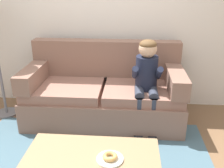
{
  "coord_description": "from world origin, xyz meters",
  "views": [
    {
      "loc": [
        0.42,
        -2.19,
        1.72
      ],
      "look_at": [
        0.21,
        0.45,
        0.65
      ],
      "focal_mm": 41.34,
      "sensor_mm": 36.0,
      "label": 1
    }
  ],
  "objects_px": {
    "couch": "(104,93)",
    "toy_controller": "(41,154)",
    "donut": "(110,156)",
    "coffee_table": "(92,159)",
    "person_child": "(147,77)"
  },
  "relations": [
    {
      "from": "coffee_table",
      "to": "donut",
      "type": "bearing_deg",
      "value": -18.88
    },
    {
      "from": "coffee_table",
      "to": "person_child",
      "type": "height_order",
      "value": "person_child"
    },
    {
      "from": "toy_controller",
      "to": "couch",
      "type": "bearing_deg",
      "value": 50.21
    },
    {
      "from": "coffee_table",
      "to": "couch",
      "type": "bearing_deg",
      "value": 92.18
    },
    {
      "from": "couch",
      "to": "toy_controller",
      "type": "xyz_separation_m",
      "value": [
        -0.58,
        -0.87,
        -0.33
      ]
    },
    {
      "from": "coffee_table",
      "to": "person_child",
      "type": "relative_size",
      "value": 0.97
    },
    {
      "from": "couch",
      "to": "toy_controller",
      "type": "height_order",
      "value": "couch"
    },
    {
      "from": "donut",
      "to": "toy_controller",
      "type": "distance_m",
      "value": 1.05
    },
    {
      "from": "toy_controller",
      "to": "person_child",
      "type": "bearing_deg",
      "value": 24.73
    },
    {
      "from": "person_child",
      "to": "toy_controller",
      "type": "bearing_deg",
      "value": -149.07
    },
    {
      "from": "couch",
      "to": "coffee_table",
      "type": "bearing_deg",
      "value": -87.82
    },
    {
      "from": "couch",
      "to": "donut",
      "type": "distance_m",
      "value": 1.44
    },
    {
      "from": "couch",
      "to": "coffee_table",
      "type": "xyz_separation_m",
      "value": [
        0.05,
        -1.37,
        0.03
      ]
    },
    {
      "from": "coffee_table",
      "to": "person_child",
      "type": "bearing_deg",
      "value": 67.92
    },
    {
      "from": "couch",
      "to": "person_child",
      "type": "height_order",
      "value": "person_child"
    }
  ]
}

